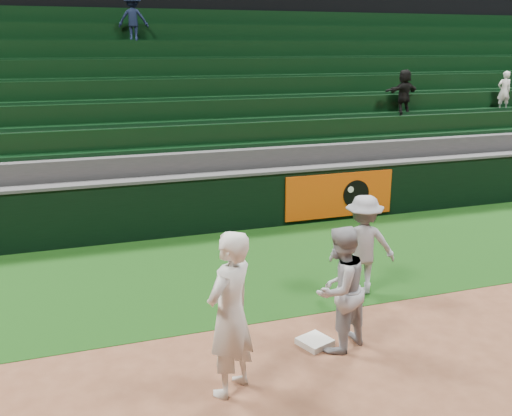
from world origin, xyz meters
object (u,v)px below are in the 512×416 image
Objects in this scene: first_base at (315,342)px; baserunner at (339,289)px; first_baseman at (230,314)px; base_coach at (363,245)px.

baserunner reaches higher than first_base.
first_baseman is 3.37m from base_coach.
first_base is at bearing -59.14° from baserunner.
baserunner is 1.04× the size of base_coach.
base_coach reaches higher than first_base.
first_baseman is 1.67m from baserunner.
first_base is 0.84m from baserunner.
baserunner is (0.25, -0.16, 0.79)m from first_base.
base_coach is (1.15, 1.47, -0.02)m from baserunner.
baserunner is at bearing -33.00° from first_base.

